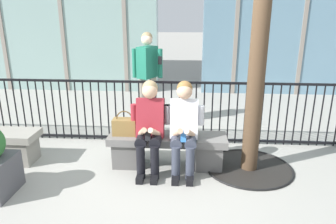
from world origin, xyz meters
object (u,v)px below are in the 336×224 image
(seated_person_companion, at_px, (184,125))
(seated_person_with_phone, at_px, (150,124))
(stone_bench, at_px, (167,147))
(handbag_on_bench, at_px, (125,126))
(bystander_at_railing, at_px, (148,72))

(seated_person_companion, bearing_deg, seated_person_with_phone, 180.00)
(seated_person_with_phone, bearing_deg, seated_person_companion, 0.00)
(seated_person_with_phone, bearing_deg, stone_bench, 30.00)
(stone_bench, distance_m, seated_person_with_phone, 0.46)
(seated_person_companion, relative_size, handbag_on_bench, 3.58)
(stone_bench, distance_m, bystander_at_railing, 1.90)
(handbag_on_bench, distance_m, bystander_at_railing, 1.75)
(stone_bench, xyz_separation_m, seated_person_with_phone, (-0.22, -0.13, 0.38))
(seated_person_companion, relative_size, bystander_at_railing, 0.71)
(stone_bench, bearing_deg, handbag_on_bench, -179.01)
(handbag_on_bench, xyz_separation_m, bystander_at_railing, (0.09, 1.70, 0.43))
(seated_person_companion, distance_m, handbag_on_bench, 0.82)
(stone_bench, relative_size, bystander_at_railing, 0.94)
(handbag_on_bench, bearing_deg, bystander_at_railing, 86.95)
(stone_bench, xyz_separation_m, handbag_on_bench, (-0.58, -0.01, 0.30))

